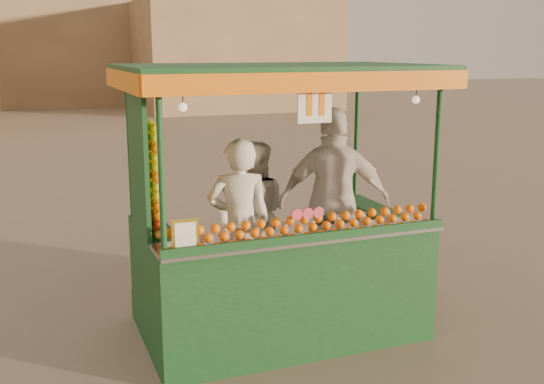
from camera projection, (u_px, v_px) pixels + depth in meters
name	position (u px, v px, depth m)	size (l,w,h in m)	color
ground	(307.00, 319.00, 6.85)	(90.00, 90.00, 0.00)	#6F644F
building_right	(235.00, 56.00, 30.62)	(9.00, 6.00, 5.00)	#9B8058
building_center	(30.00, 35.00, 32.68)	(14.00, 7.00, 7.00)	#9B8058
juice_cart	(275.00, 252.00, 6.30)	(2.94, 1.90, 2.67)	#103C15
vendor_left	(239.00, 225.00, 6.20)	(0.70, 0.55, 1.69)	silver
vendor_middle	(253.00, 213.00, 6.88)	(0.92, 0.82, 1.56)	silver
vendor_right	(334.00, 202.00, 6.59)	(1.23, 0.87, 1.93)	silver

